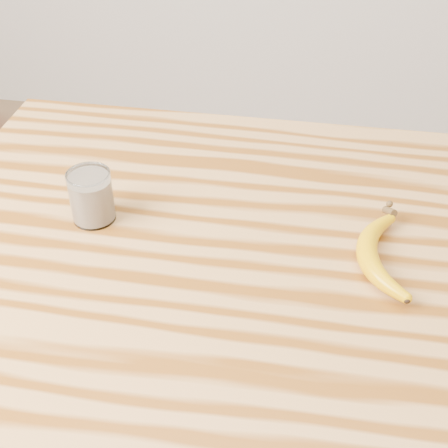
# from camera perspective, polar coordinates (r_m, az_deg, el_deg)

# --- Properties ---
(table) EXTENTS (1.20, 0.80, 0.90)m
(table) POSITION_cam_1_polar(r_m,az_deg,el_deg) (1.06, 5.29, -7.43)
(table) COLOR #AF7D43
(table) RESTS_ON ground
(smoothie_glass) EXTENTS (0.07, 0.07, 0.09)m
(smoothie_glass) POSITION_cam_1_polar(r_m,az_deg,el_deg) (1.02, -12.02, 2.43)
(smoothie_glass) COLOR white
(smoothie_glass) RESTS_ON table
(banana) EXTENTS (0.12, 0.27, 0.03)m
(banana) POSITION_cam_1_polar(r_m,az_deg,el_deg) (0.95, 12.88, -2.68)
(banana) COLOR #D59A01
(banana) RESTS_ON table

